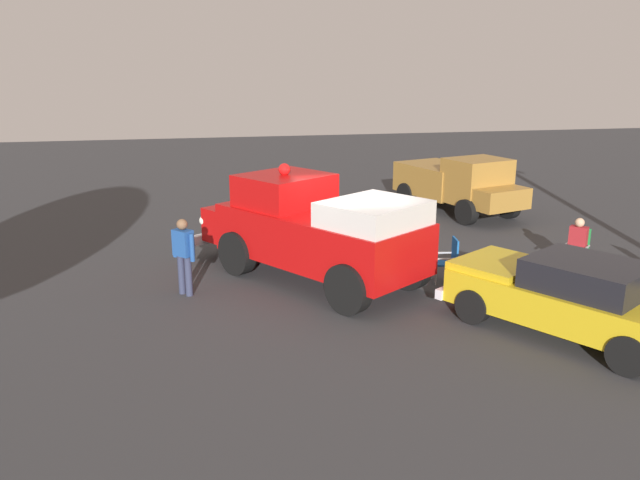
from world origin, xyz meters
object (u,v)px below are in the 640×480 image
Objects in this scene: parked_pickup at (458,183)px; spectator_standing at (184,252)px; classic_hot_rod at (566,295)px; vintage_fire_truck at (313,229)px; lawn_chair_by_car at (449,257)px; spectator_seated at (577,243)px; lawn_chair_near_truck at (578,246)px.

spectator_standing is (8.86, 6.18, -0.02)m from parked_pickup.
spectator_standing is at bearing 34.91° from parked_pickup.
vintage_fire_truck is at bearing -44.51° from classic_hot_rod.
parked_pickup is at bearing -114.60° from lawn_chair_by_car.
lawn_chair_by_car is (-2.99, 0.81, -0.61)m from vintage_fire_truck.
spectator_standing is at bearing -26.71° from classic_hot_rod.
spectator_seated is at bearing -177.66° from lawn_chair_by_car.
vintage_fire_truck is at bearing -5.28° from lawn_chair_near_truck.
classic_hot_rod is 4.59× the size of lawn_chair_by_car.
classic_hot_rod reaches higher than spectator_seated.
spectator_seated is (-2.28, -3.23, -0.05)m from classic_hot_rod.
spectator_standing is (9.12, -0.22, 0.27)m from spectator_seated.
classic_hot_rod is 4.08m from lawn_chair_near_truck.
classic_hot_rod is 3.95m from spectator_seated.
lawn_chair_near_truck is 1.00× the size of lawn_chair_by_car.
parked_pickup reaches higher than spectator_seated.
classic_hot_rod is 0.91× the size of parked_pickup.
spectator_standing is at bearing -1.36° from spectator_seated.
lawn_chair_near_truck is at bearing 174.72° from vintage_fire_truck.
spectator_seated is 9.13m from spectator_standing.
spectator_standing reaches higher than classic_hot_rod.
spectator_standing is at bearing -3.41° from lawn_chair_by_car.
parked_pickup reaches higher than classic_hot_rod.
lawn_chair_by_car is at bearing 2.34° from spectator_seated.
parked_pickup reaches higher than lawn_chair_near_truck.
vintage_fire_truck is 6.02× the size of lawn_chair_near_truck.
spectator_standing reaches higher than lawn_chair_near_truck.
classic_hot_rod reaches higher than lawn_chair_by_car.
vintage_fire_truck is 1.31× the size of classic_hot_rod.
lawn_chair_near_truck is 9.23m from spectator_standing.
parked_pickup is at bearing -86.70° from lawn_chair_near_truck.
vintage_fire_truck is 1.20× the size of parked_pickup.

